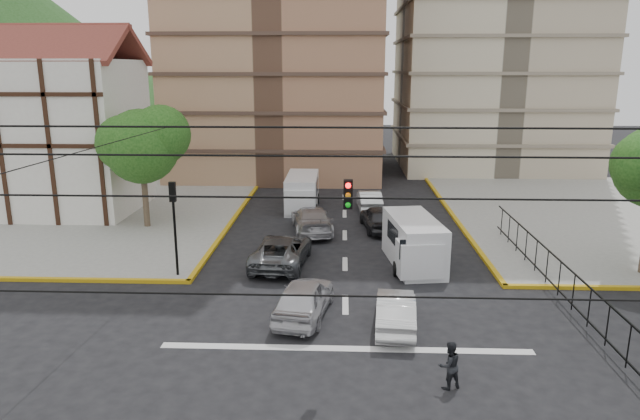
{
  "coord_description": "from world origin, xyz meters",
  "views": [
    {
      "loc": [
        -0.18,
        -16.92,
        9.57
      ],
      "look_at": [
        -1.06,
        5.12,
        4.0
      ],
      "focal_mm": 32.0,
      "sensor_mm": 36.0,
      "label": 1
    }
  ],
  "objects_px": {
    "traffic_light_nw": "(174,213)",
    "van_left_lane": "(302,193)",
    "car_silver_front_left": "(304,298)",
    "pedestrian_crosswalk": "(449,365)",
    "van_right_lane": "(414,244)",
    "car_white_front_right": "(396,311)"
  },
  "relations": [
    {
      "from": "traffic_light_nw",
      "to": "van_left_lane",
      "type": "bearing_deg",
      "value": 69.74
    },
    {
      "from": "traffic_light_nw",
      "to": "car_silver_front_left",
      "type": "bearing_deg",
      "value": -32.82
    },
    {
      "from": "pedestrian_crosswalk",
      "to": "van_left_lane",
      "type": "bearing_deg",
      "value": -97.88
    },
    {
      "from": "van_right_lane",
      "to": "pedestrian_crosswalk",
      "type": "bearing_deg",
      "value": -99.26
    },
    {
      "from": "pedestrian_crosswalk",
      "to": "car_silver_front_left",
      "type": "bearing_deg",
      "value": -69.47
    },
    {
      "from": "traffic_light_nw",
      "to": "van_left_lane",
      "type": "distance_m",
      "value": 14.22
    },
    {
      "from": "car_silver_front_left",
      "to": "pedestrian_crosswalk",
      "type": "bearing_deg",
      "value": 142.73
    },
    {
      "from": "traffic_light_nw",
      "to": "van_right_lane",
      "type": "xyz_separation_m",
      "value": [
        11.16,
        1.97,
        -1.96
      ]
    },
    {
      "from": "van_left_lane",
      "to": "pedestrian_crosswalk",
      "type": "distance_m",
      "value": 22.98
    },
    {
      "from": "traffic_light_nw",
      "to": "van_right_lane",
      "type": "bearing_deg",
      "value": 10.01
    },
    {
      "from": "van_right_lane",
      "to": "car_white_front_right",
      "type": "relative_size",
      "value": 1.35
    },
    {
      "from": "car_silver_front_left",
      "to": "pedestrian_crosswalk",
      "type": "distance_m",
      "value": 6.89
    },
    {
      "from": "van_right_lane",
      "to": "van_left_lane",
      "type": "xyz_separation_m",
      "value": [
        -6.29,
        11.24,
        -0.01
      ]
    },
    {
      "from": "van_left_lane",
      "to": "pedestrian_crosswalk",
      "type": "xyz_separation_m",
      "value": [
        6.05,
        -22.17,
        -0.38
      ]
    },
    {
      "from": "van_left_lane",
      "to": "car_white_front_right",
      "type": "distance_m",
      "value": 18.67
    },
    {
      "from": "car_silver_front_left",
      "to": "traffic_light_nw",
      "type": "bearing_deg",
      "value": -23.76
    },
    {
      "from": "car_silver_front_left",
      "to": "car_white_front_right",
      "type": "xyz_separation_m",
      "value": [
        3.51,
        -0.84,
        -0.1
      ]
    },
    {
      "from": "car_white_front_right",
      "to": "pedestrian_crosswalk",
      "type": "xyz_separation_m",
      "value": [
        1.25,
        -4.14,
        0.09
      ]
    },
    {
      "from": "car_white_front_right",
      "to": "van_right_lane",
      "type": "bearing_deg",
      "value": -97.67
    },
    {
      "from": "van_right_lane",
      "to": "car_white_front_right",
      "type": "distance_m",
      "value": 6.97
    },
    {
      "from": "car_white_front_right",
      "to": "pedestrian_crosswalk",
      "type": "distance_m",
      "value": 4.32
    },
    {
      "from": "car_white_front_right",
      "to": "pedestrian_crosswalk",
      "type": "relative_size",
      "value": 2.67
    }
  ]
}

